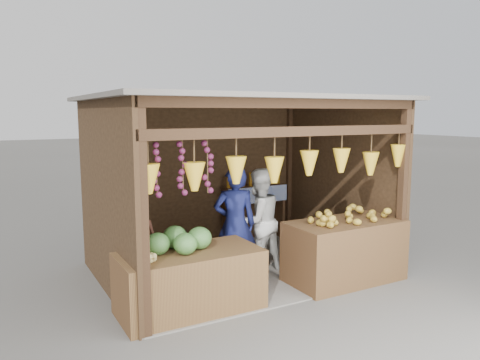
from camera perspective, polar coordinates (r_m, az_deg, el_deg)
name	(u,v)px	position (r m, az deg, el deg)	size (l,w,h in m)	color
ground	(238,270)	(7.42, -0.22, -10.89)	(80.00, 80.00, 0.00)	#514F49
stall_structure	(238,164)	(7.00, -0.30, 1.96)	(4.30, 3.30, 2.66)	slate
back_shelf	(254,196)	(8.78, 1.77, -1.98)	(1.25, 0.32, 1.32)	#382314
counter_left	(190,281)	(5.90, -6.12, -12.18)	(1.74, 0.85, 0.75)	#50321A
counter_right	(345,251)	(7.02, 12.64, -8.43)	(1.69, 0.85, 0.88)	#4D3019
stool	(141,279)	(6.76, -11.99, -11.74)	(0.30, 0.30, 0.28)	black
man_standing	(235,224)	(6.76, -0.63, -5.40)	(0.61, 0.40, 1.67)	#141A4C
woman_standing	(258,221)	(7.12, 2.24, -5.01)	(0.78, 0.61, 1.60)	silver
vendor_seated	(139,235)	(6.58, -12.16, -6.53)	(0.48, 0.31, 0.99)	#572F22
melon_pile	(181,238)	(5.76, -7.26, -7.09)	(1.00, 0.50, 0.32)	#124615
tanfruit_pile	(142,256)	(5.49, -11.83, -9.01)	(0.34, 0.40, 0.13)	tan
mango_pile	(349,213)	(6.92, 13.16, -3.97)	(1.40, 0.64, 0.22)	orange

